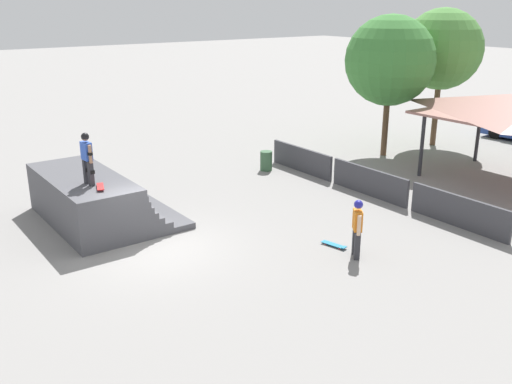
{
  "coord_description": "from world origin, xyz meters",
  "views": [
    {
      "loc": [
        14.39,
        -6.69,
        7.02
      ],
      "look_at": [
        -0.37,
        4.03,
        0.9
      ],
      "focal_mm": 40.0,
      "sensor_mm": 36.0,
      "label": 1
    }
  ],
  "objects_px": {
    "skateboard_on_deck": "(100,187)",
    "skater_on_deck": "(87,155)",
    "bystander_walking": "(357,224)",
    "tree_far_back": "(390,61)",
    "tree_beside_pavilion": "(442,49)",
    "skateboard_on_ground": "(335,245)",
    "trash_bin": "(266,161)"
  },
  "relations": [
    {
      "from": "tree_far_back",
      "to": "trash_bin",
      "type": "xyz_separation_m",
      "value": [
        -1.22,
        -6.14,
        -4.02
      ]
    },
    {
      "from": "skater_on_deck",
      "to": "skateboard_on_ground",
      "type": "distance_m",
      "value": 8.0
    },
    {
      "from": "trash_bin",
      "to": "skateboard_on_ground",
      "type": "bearing_deg",
      "value": -22.75
    },
    {
      "from": "tree_beside_pavilion",
      "to": "tree_far_back",
      "type": "bearing_deg",
      "value": -91.45
    },
    {
      "from": "bystander_walking",
      "to": "tree_far_back",
      "type": "xyz_separation_m",
      "value": [
        -7.4,
        9.38,
        3.43
      ]
    },
    {
      "from": "tree_far_back",
      "to": "trash_bin",
      "type": "relative_size",
      "value": 7.66
    },
    {
      "from": "tree_far_back",
      "to": "bystander_walking",
      "type": "bearing_deg",
      "value": -51.73
    },
    {
      "from": "bystander_walking",
      "to": "tree_beside_pavilion",
      "type": "xyz_separation_m",
      "value": [
        -7.31,
        12.99,
        3.77
      ]
    },
    {
      "from": "skateboard_on_deck",
      "to": "skateboard_on_ground",
      "type": "xyz_separation_m",
      "value": [
        4.64,
        5.37,
        -1.64
      ]
    },
    {
      "from": "bystander_walking",
      "to": "skateboard_on_ground",
      "type": "xyz_separation_m",
      "value": [
        -0.86,
        -0.01,
        -0.96
      ]
    },
    {
      "from": "tree_beside_pavilion",
      "to": "trash_bin",
      "type": "bearing_deg",
      "value": -97.67
    },
    {
      "from": "trash_bin",
      "to": "skater_on_deck",
      "type": "bearing_deg",
      "value": -74.05
    },
    {
      "from": "skateboard_on_deck",
      "to": "skater_on_deck",
      "type": "bearing_deg",
      "value": -151.25
    },
    {
      "from": "skateboard_on_deck",
      "to": "trash_bin",
      "type": "relative_size",
      "value": 0.94
    },
    {
      "from": "bystander_walking",
      "to": "tree_far_back",
      "type": "height_order",
      "value": "tree_far_back"
    },
    {
      "from": "skater_on_deck",
      "to": "tree_far_back",
      "type": "height_order",
      "value": "tree_far_back"
    },
    {
      "from": "bystander_walking",
      "to": "tree_far_back",
      "type": "distance_m",
      "value": 12.44
    },
    {
      "from": "skateboard_on_ground",
      "to": "bystander_walking",
      "type": "bearing_deg",
      "value": -12.22
    },
    {
      "from": "skateboard_on_ground",
      "to": "skater_on_deck",
      "type": "bearing_deg",
      "value": -146.48
    },
    {
      "from": "skater_on_deck",
      "to": "bystander_walking",
      "type": "xyz_separation_m",
      "value": [
        6.13,
        5.48,
        -1.56
      ]
    },
    {
      "from": "tree_beside_pavilion",
      "to": "tree_far_back",
      "type": "relative_size",
      "value": 1.04
    },
    {
      "from": "skateboard_on_deck",
      "to": "tree_far_back",
      "type": "relative_size",
      "value": 0.12
    },
    {
      "from": "skateboard_on_ground",
      "to": "trash_bin",
      "type": "distance_m",
      "value": 8.42
    },
    {
      "from": "bystander_walking",
      "to": "trash_bin",
      "type": "distance_m",
      "value": 9.23
    },
    {
      "from": "skateboard_on_deck",
      "to": "skateboard_on_ground",
      "type": "height_order",
      "value": "skateboard_on_deck"
    },
    {
      "from": "skater_on_deck",
      "to": "tree_beside_pavilion",
      "type": "bearing_deg",
      "value": 90.15
    },
    {
      "from": "skater_on_deck",
      "to": "skateboard_on_deck",
      "type": "xyz_separation_m",
      "value": [
        0.62,
        0.1,
        -0.88
      ]
    },
    {
      "from": "skater_on_deck",
      "to": "skateboard_on_deck",
      "type": "bearing_deg",
      "value": 5.99
    },
    {
      "from": "skater_on_deck",
      "to": "tree_beside_pavilion",
      "type": "height_order",
      "value": "tree_beside_pavilion"
    },
    {
      "from": "skateboard_on_ground",
      "to": "trash_bin",
      "type": "bearing_deg",
      "value": 144.64
    },
    {
      "from": "bystander_walking",
      "to": "tree_beside_pavilion",
      "type": "bearing_deg",
      "value": -23.8
    },
    {
      "from": "trash_bin",
      "to": "skateboard_on_deck",
      "type": "bearing_deg",
      "value": -70.13
    }
  ]
}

